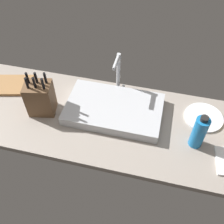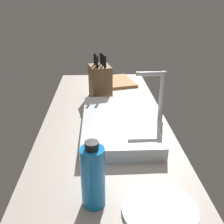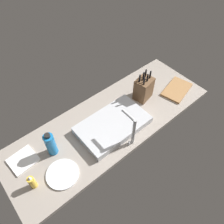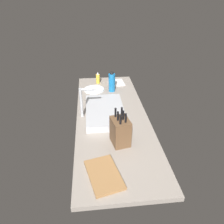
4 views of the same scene
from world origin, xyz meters
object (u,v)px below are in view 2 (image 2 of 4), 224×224
at_px(knife_block, 100,82).
at_px(dinner_plate, 160,210).
at_px(faucet, 159,95).
at_px(cutting_board, 119,81).
at_px(sink_basin, 118,123).
at_px(water_bottle, 93,176).

height_order(knife_block, dinner_plate, knife_block).
distance_m(faucet, knife_block, 0.48).
height_order(faucet, knife_block, faucet).
height_order(cutting_board, dinner_plate, cutting_board).
distance_m(sink_basin, water_bottle, 0.49).
relative_size(knife_block, water_bottle, 1.25).
bearing_deg(sink_basin, cutting_board, 175.09).
bearing_deg(knife_block, sink_basin, -0.65).
bearing_deg(sink_basin, water_bottle, -13.34).
bearing_deg(faucet, water_bottle, -31.38).
xyz_separation_m(sink_basin, water_bottle, (0.47, -0.11, 0.07)).
distance_m(faucet, dinner_plate, 0.57).
distance_m(knife_block, dinner_plate, 0.95).
bearing_deg(faucet, knife_block, -145.65).
relative_size(faucet, knife_block, 1.01).
relative_size(knife_block, cutting_board, 0.93).
xyz_separation_m(cutting_board, dinner_plate, (1.23, 0.02, -0.00)).
bearing_deg(faucet, dinner_plate, -11.21).
bearing_deg(knife_block, cutting_board, 143.08).
bearing_deg(faucet, cutting_board, -169.68).
xyz_separation_m(faucet, water_bottle, (0.49, -0.30, -0.06)).
relative_size(water_bottle, dinner_plate, 0.97).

